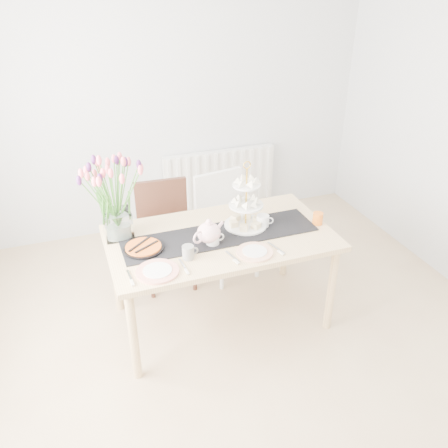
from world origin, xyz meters
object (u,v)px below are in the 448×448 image
object	(u,v)px
plate_left	(157,271)
tart_tin	(143,248)
tulip_vase	(113,186)
teapot	(209,233)
cake_stand	(246,211)
plate_right	(255,252)
chair_white	(225,217)
mug_white	(213,238)
dining_table	(220,245)
mug_orange	(318,218)
chair_brown	(165,226)
radiator	(220,178)
cream_jug	(263,221)
mug_grey	(188,252)

from	to	relation	value
plate_left	tart_tin	bearing A→B (deg)	96.03
tulip_vase	teapot	xyz separation A→B (m)	(0.57, -0.31, -0.31)
cake_stand	plate_right	world-z (taller)	cake_stand
chair_white	mug_white	xyz separation A→B (m)	(-0.36, -0.74, 0.28)
dining_table	chair_white	bearing A→B (deg)	67.63
mug_orange	chair_brown	bearing A→B (deg)	78.04
teapot	plate_right	bearing A→B (deg)	-65.53
radiator	cream_jug	world-z (taller)	cream_jug
plate_right	plate_left	bearing A→B (deg)	180.00
plate_left	plate_right	world-z (taller)	plate_left
tart_tin	radiator	bearing A→B (deg)	55.50
radiator	tart_tin	distance (m)	2.00
chair_white	tulip_vase	xyz separation A→B (m)	(-0.95, -0.41, 0.61)
dining_table	cake_stand	distance (m)	0.31
mug_grey	mug_white	distance (m)	0.24
dining_table	mug_grey	xyz separation A→B (m)	(-0.30, -0.21, 0.12)
chair_white	teapot	xyz separation A→B (m)	(-0.37, -0.71, 0.31)
plate_right	cream_jug	bearing A→B (deg)	57.86
chair_white	cream_jug	world-z (taller)	chair_white
radiator	chair_white	distance (m)	1.02
mug_grey	plate_right	xyz separation A→B (m)	(0.44, -0.09, -0.04)
cake_stand	tart_tin	world-z (taller)	cake_stand
chair_brown	mug_white	distance (m)	0.85
tulip_vase	cake_stand	xyz separation A→B (m)	(0.90, -0.18, -0.26)
chair_brown	tart_tin	bearing A→B (deg)	-110.60
mug_white	plate_left	size ratio (longest dim) A/B	0.39
radiator	dining_table	bearing A→B (deg)	-109.16
chair_white	mug_grey	world-z (taller)	chair_white
chair_brown	tart_tin	size ratio (longest dim) A/B	3.25
mug_grey	mug_orange	world-z (taller)	mug_grey
radiator	plate_left	distance (m)	2.22
cake_stand	mug_white	xyz separation A→B (m)	(-0.31, -0.16, -0.08)
tulip_vase	mug_grey	size ratio (longest dim) A/B	7.51
plate_left	dining_table	bearing A→B (deg)	29.33
chair_white	cake_stand	world-z (taller)	cake_stand
mug_white	plate_right	xyz separation A→B (m)	(0.23, -0.20, -0.05)
mug_white	chair_brown	bearing A→B (deg)	111.81
plate_left	plate_right	bearing A→B (deg)	0.00
dining_table	mug_grey	world-z (taller)	mug_grey
cream_jug	mug_orange	world-z (taller)	cream_jug
teapot	chair_brown	bearing A→B (deg)	77.73
tulip_vase	tart_tin	world-z (taller)	tulip_vase
tulip_vase	dining_table	bearing A→B (deg)	-19.40
cream_jug	mug_grey	xyz separation A→B (m)	(-0.63, -0.22, 0.00)
tulip_vase	teapot	size ratio (longest dim) A/B	2.67
dining_table	tart_tin	world-z (taller)	tart_tin
mug_white	plate_right	size ratio (longest dim) A/B	0.43
dining_table	chair_white	xyz separation A→B (m)	(0.27, 0.65, -0.15)
tart_tin	plate_left	bearing A→B (deg)	-83.97
dining_table	mug_white	bearing A→B (deg)	-133.27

